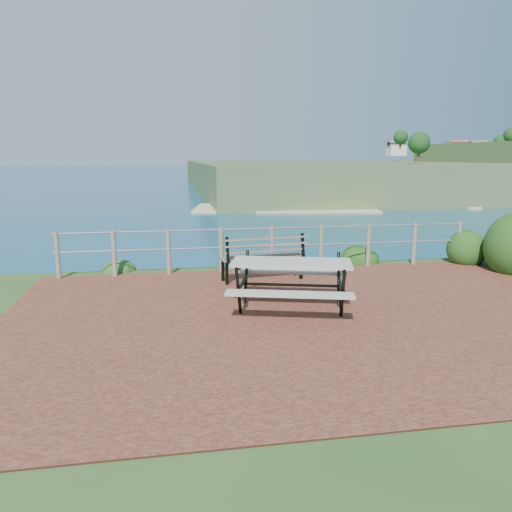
% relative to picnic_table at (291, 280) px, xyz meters
% --- Properties ---
extents(ground, '(10.00, 7.00, 0.12)m').
position_rel_picnic_table_xyz_m(ground, '(0.30, -0.36, -0.53)').
color(ground, brown).
rests_on(ground, ground).
extents(ocean, '(1200.00, 1200.00, 0.00)m').
position_rel_picnic_table_xyz_m(ocean, '(0.30, 199.64, -0.53)').
color(ocean, '#156F83').
rests_on(ocean, ground).
extents(safety_railing, '(9.40, 0.10, 1.00)m').
position_rel_picnic_table_xyz_m(safety_railing, '(0.30, 2.99, 0.05)').
color(safety_railing, '#6B5B4C').
rests_on(safety_railing, ground).
extents(picnic_table, '(2.11, 1.65, 0.83)m').
position_rel_picnic_table_xyz_m(picnic_table, '(0.00, 0.00, 0.00)').
color(picnic_table, gray).
rests_on(picnic_table, ground).
extents(park_bench, '(1.78, 0.67, 0.98)m').
position_rel_picnic_table_xyz_m(park_bench, '(-0.09, 2.11, 0.12)').
color(park_bench, brown).
rests_on(park_bench, ground).
extents(shrub_right_edge, '(1.02, 1.02, 1.46)m').
position_rel_picnic_table_xyz_m(shrub_right_edge, '(5.14, 3.17, -0.53)').
color(shrub_right_edge, '#193E13').
rests_on(shrub_right_edge, ground).
extents(shrub_lip_west, '(0.69, 0.69, 0.39)m').
position_rel_picnic_table_xyz_m(shrub_lip_west, '(-3.11, 3.49, -0.53)').
color(shrub_lip_west, '#2B5A21').
rests_on(shrub_lip_west, ground).
extents(shrub_lip_east, '(0.80, 0.80, 0.56)m').
position_rel_picnic_table_xyz_m(shrub_lip_east, '(2.74, 3.62, -0.53)').
color(shrub_lip_east, '#193E13').
rests_on(shrub_lip_east, ground).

